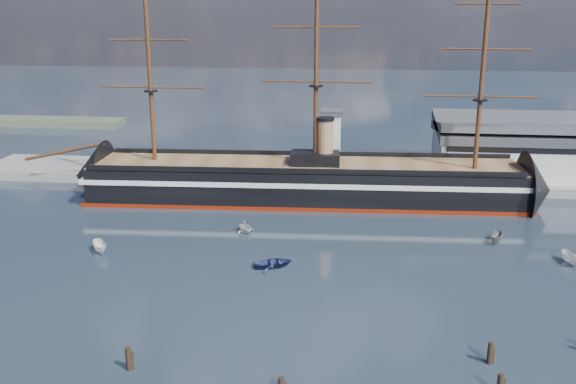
# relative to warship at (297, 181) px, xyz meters

# --- Properties ---
(ground) EXTENTS (600.00, 600.00, 0.00)m
(ground) POSITION_rel_warship_xyz_m (3.34, -20.00, -4.04)
(ground) COLOR #1C2733
(ground) RESTS_ON ground
(quay) EXTENTS (180.00, 18.00, 2.00)m
(quay) POSITION_rel_warship_xyz_m (13.34, 16.00, -4.04)
(quay) COLOR slate
(quay) RESTS_ON ground
(quay_tower) EXTENTS (5.00, 5.00, 15.00)m
(quay_tower) POSITION_rel_warship_xyz_m (6.34, 13.00, 5.72)
(quay_tower) COLOR silver
(quay_tower) RESTS_ON ground
(warship) EXTENTS (113.25, 20.54, 53.94)m
(warship) POSITION_rel_warship_xyz_m (0.00, 0.00, 0.00)
(warship) COLOR black
(warship) RESTS_ON ground
(motorboat_a) EXTENTS (6.11, 5.07, 2.36)m
(motorboat_a) POSITION_rel_warship_xyz_m (-29.15, -33.50, -4.04)
(motorboat_a) COLOR white
(motorboat_a) RESTS_ON ground
(motorboat_b) EXTENTS (2.90, 4.05, 1.76)m
(motorboat_b) POSITION_rel_warship_xyz_m (0.03, -35.94, -4.04)
(motorboat_b) COLOR navy
(motorboat_b) RESTS_ON ground
(motorboat_c) EXTENTS (5.67, 3.71, 2.13)m
(motorboat_c) POSITION_rel_warship_xyz_m (36.70, -21.12, -4.04)
(motorboat_c) COLOR slate
(motorboat_c) RESTS_ON ground
(motorboat_d) EXTENTS (6.55, 6.34, 2.33)m
(motorboat_d) POSITION_rel_warship_xyz_m (-7.17, -21.04, -4.04)
(motorboat_d) COLOR silver
(motorboat_d) RESTS_ON ground
(motorboat_f) EXTENTS (6.13, 3.12, 2.34)m
(motorboat_f) POSITION_rel_warship_xyz_m (46.48, -29.69, -4.04)
(motorboat_f) COLOR silver
(motorboat_f) RESTS_ON ground
(piling_near_left) EXTENTS (0.64, 0.64, 3.48)m
(piling_near_left) POSITION_rel_warship_xyz_m (-12.00, -66.95, -4.04)
(piling_near_left) COLOR black
(piling_near_left) RESTS_ON ground
(piling_near_right) EXTENTS (0.64, 0.64, 3.40)m
(piling_near_right) POSITION_rel_warship_xyz_m (28.39, -60.93, -4.04)
(piling_near_right) COLOR black
(piling_near_right) RESTS_ON ground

